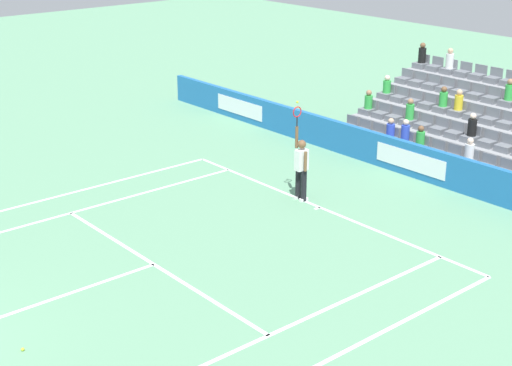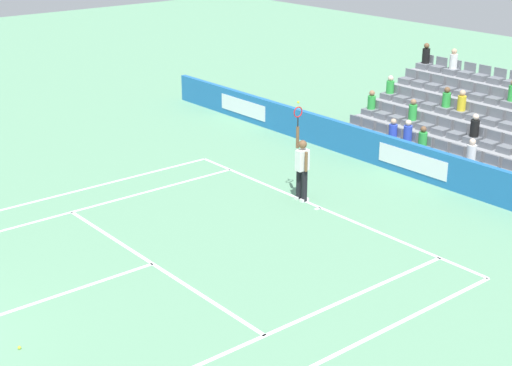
# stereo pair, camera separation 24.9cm
# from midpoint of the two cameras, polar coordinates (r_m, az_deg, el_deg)

# --- Properties ---
(line_baseline) EXTENTS (10.97, 0.10, 0.01)m
(line_baseline) POSITION_cam_midpoint_polar(r_m,az_deg,el_deg) (21.67, 4.38, -1.79)
(line_baseline) COLOR white
(line_baseline) RESTS_ON ground
(line_service) EXTENTS (8.23, 0.10, 0.01)m
(line_service) POSITION_cam_midpoint_polar(r_m,az_deg,el_deg) (18.55, -7.89, -5.94)
(line_service) COLOR white
(line_service) RESTS_ON ground
(line_centre_service) EXTENTS (0.10, 6.40, 0.01)m
(line_centre_service) POSITION_cam_midpoint_polar(r_m,az_deg,el_deg) (17.28, -16.94, -8.80)
(line_centre_service) COLOR white
(line_centre_service) RESTS_ON ground
(line_singles_sideline_left) EXTENTS (0.10, 11.89, 0.01)m
(line_singles_sideline_left) POSITION_cam_midpoint_polar(r_m,az_deg,el_deg) (21.68, -14.82, -2.44)
(line_singles_sideline_left) COLOR white
(line_singles_sideline_left) RESTS_ON ground
(line_singles_sideline_right) EXTENTS (0.10, 11.89, 0.01)m
(line_singles_sideline_right) POSITION_cam_midpoint_polar(r_m,az_deg,el_deg) (15.38, -0.84, -11.71)
(line_singles_sideline_right) COLOR white
(line_singles_sideline_right) RESTS_ON ground
(line_doubles_sideline_left) EXTENTS (0.10, 11.89, 0.01)m
(line_doubles_sideline_left) POSITION_cam_midpoint_polar(r_m,az_deg,el_deg) (22.85, -16.34, -1.40)
(line_doubles_sideline_left) COLOR white
(line_doubles_sideline_left) RESTS_ON ground
(line_centre_mark) EXTENTS (0.10, 0.20, 0.01)m
(line_centre_mark) POSITION_cam_midpoint_polar(r_m,az_deg,el_deg) (21.61, 4.20, -1.86)
(line_centre_mark) COLOR white
(line_centre_mark) RESTS_ON ground
(sponsor_barrier) EXTENTS (24.88, 0.22, 1.05)m
(sponsor_barrier) POSITION_cam_midpoint_polar(r_m,az_deg,el_deg) (24.28, 11.13, 1.68)
(sponsor_barrier) COLOR #1E66AD
(sponsor_barrier) RESTS_ON ground
(tennis_player) EXTENTS (0.53, 0.37, 2.85)m
(tennis_player) POSITION_cam_midpoint_polar(r_m,az_deg,el_deg) (21.84, 3.01, 1.20)
(tennis_player) COLOR black
(tennis_player) RESTS_ON ground
(stadium_stand) EXTENTS (8.06, 4.75, 3.05)m
(stadium_stand) POSITION_cam_midpoint_polar(r_m,az_deg,el_deg) (26.97, 15.95, 3.82)
(stadium_stand) COLOR gray
(stadium_stand) RESTS_ON ground
(loose_tennis_ball) EXTENTS (0.07, 0.07, 0.07)m
(loose_tennis_ball) POSITION_cam_midpoint_polar(r_m,az_deg,el_deg) (15.83, -17.20, -11.59)
(loose_tennis_ball) COLOR #D1E533
(loose_tennis_ball) RESTS_ON ground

